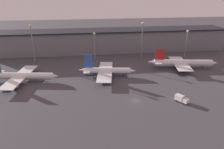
{
  "coord_description": "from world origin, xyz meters",
  "views": [
    {
      "loc": [
        -24.36,
        -93.12,
        52.46
      ],
      "look_at": [
        -8.98,
        21.39,
        6.0
      ],
      "focal_mm": 35.0,
      "sensor_mm": 36.0,
      "label": 1
    }
  ],
  "objects_px": {
    "airplane_1": "(22,76)",
    "airplane_3": "(182,63)",
    "airplane_2": "(107,71)",
    "service_vehicle_3": "(181,99)"
  },
  "relations": [
    {
      "from": "airplane_1",
      "to": "airplane_3",
      "type": "xyz_separation_m",
      "value": [
        103.98,
        8.74,
        0.42
      ]
    },
    {
      "from": "airplane_1",
      "to": "airplane_2",
      "type": "height_order",
      "value": "airplane_2"
    },
    {
      "from": "airplane_1",
      "to": "airplane_3",
      "type": "height_order",
      "value": "airplane_1"
    },
    {
      "from": "airplane_2",
      "to": "airplane_3",
      "type": "bearing_deg",
      "value": 16.57
    },
    {
      "from": "service_vehicle_3",
      "to": "airplane_3",
      "type": "bearing_deg",
      "value": 122.37
    },
    {
      "from": "airplane_3",
      "to": "airplane_2",
      "type": "bearing_deg",
      "value": -163.43
    },
    {
      "from": "airplane_2",
      "to": "airplane_3",
      "type": "xyz_separation_m",
      "value": [
        53.19,
        7.18,
        0.35
      ]
    },
    {
      "from": "airplane_2",
      "to": "airplane_1",
      "type": "bearing_deg",
      "value": -169.35
    },
    {
      "from": "airplane_2",
      "to": "airplane_3",
      "type": "height_order",
      "value": "airplane_2"
    },
    {
      "from": "airplane_1",
      "to": "service_vehicle_3",
      "type": "distance_m",
      "value": 90.93
    }
  ]
}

